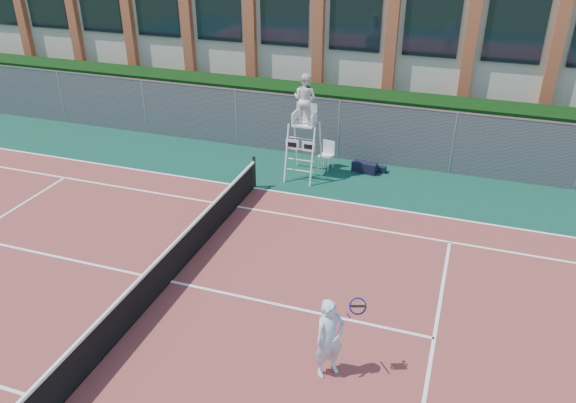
% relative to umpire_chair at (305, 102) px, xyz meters
% --- Properties ---
extents(ground, '(120.00, 120.00, 0.00)m').
position_rel_umpire_chair_xyz_m(ground, '(-1.25, -7.05, -2.62)').
color(ground, '#233814').
extents(apron, '(36.00, 20.00, 0.01)m').
position_rel_umpire_chair_xyz_m(apron, '(-1.25, -6.05, -2.62)').
color(apron, '#0C3527').
rests_on(apron, ground).
extents(tennis_court, '(23.77, 10.97, 0.02)m').
position_rel_umpire_chair_xyz_m(tennis_court, '(-1.25, -7.05, -2.60)').
color(tennis_court, brown).
rests_on(tennis_court, apron).
extents(tennis_net, '(0.10, 11.30, 1.10)m').
position_rel_umpire_chair_xyz_m(tennis_net, '(-1.25, -7.05, -2.09)').
color(tennis_net, black).
rests_on(tennis_net, ground).
extents(fence, '(40.00, 0.06, 2.20)m').
position_rel_umpire_chair_xyz_m(fence, '(-1.25, 1.75, -1.52)').
color(fence, '#595E60').
rests_on(fence, ground).
extents(hedge, '(40.00, 1.40, 2.20)m').
position_rel_umpire_chair_xyz_m(hedge, '(-1.25, 2.95, -1.52)').
color(hedge, black).
rests_on(hedge, ground).
extents(building, '(45.00, 10.60, 8.22)m').
position_rel_umpire_chair_xyz_m(building, '(-1.25, 10.90, 1.52)').
color(building, beige).
rests_on(building, ground).
extents(umpire_chair, '(1.00, 1.54, 3.59)m').
position_rel_umpire_chair_xyz_m(umpire_chair, '(0.00, 0.00, 0.00)').
color(umpire_chair, white).
rests_on(umpire_chair, ground).
extents(plastic_chair, '(0.54, 0.54, 0.97)m').
position_rel_umpire_chair_xyz_m(plastic_chair, '(0.59, 0.85, -2.04)').
color(plastic_chair, silver).
rests_on(plastic_chair, apron).
extents(sports_bag_near, '(0.90, 0.48, 0.37)m').
position_rel_umpire_chair_xyz_m(sports_bag_near, '(1.94, 0.88, -2.43)').
color(sports_bag_near, black).
rests_on(sports_bag_near, apron).
extents(sports_bag_far, '(0.54, 0.26, 0.21)m').
position_rel_umpire_chair_xyz_m(sports_bag_far, '(2.39, 1.08, -2.51)').
color(sports_bag_far, black).
rests_on(sports_bag_far, apron).
extents(tennis_player, '(1.02, 0.82, 1.74)m').
position_rel_umpire_chair_xyz_m(tennis_player, '(3.24, -8.73, -1.72)').
color(tennis_player, silver).
rests_on(tennis_player, tennis_court).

